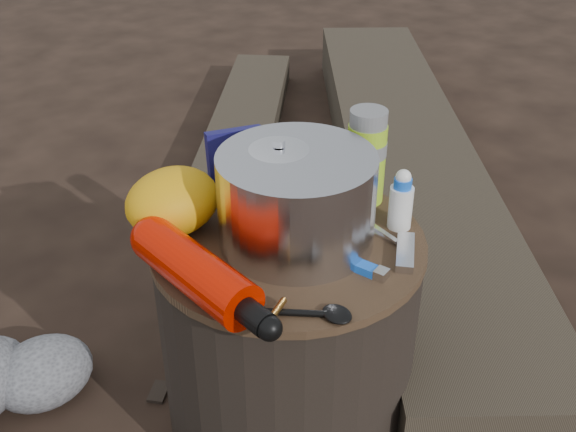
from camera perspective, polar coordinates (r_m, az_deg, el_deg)
ground at (r=1.48m, az=0.00°, el=-15.90°), size 60.00×60.00×0.00m
stump at (r=1.33m, az=0.00°, el=-9.66°), size 0.47×0.47×0.43m
log_main at (r=2.19m, az=9.49°, el=4.23°), size 1.65×1.93×0.18m
log_small at (r=2.52m, az=-3.47°, el=7.43°), size 1.00×1.01×0.10m
foil_windscreen at (r=1.15m, az=0.69°, el=1.35°), size 0.26×0.26×0.16m
camping_pot at (r=1.17m, az=-0.72°, el=2.14°), size 0.17×0.17×0.17m
fuel_bottle at (r=1.07m, az=-7.52°, el=-4.51°), size 0.08×0.31×0.08m
thermos at (r=1.28m, az=6.40°, el=4.82°), size 0.07×0.07×0.18m
travel_mug at (r=1.30m, az=-1.06°, el=4.18°), size 0.08×0.08×0.12m
stuff_sack at (r=1.21m, az=-9.40°, el=1.17°), size 0.17×0.14×0.11m
food_pouch at (r=1.29m, az=-4.23°, el=4.22°), size 0.11×0.06×0.13m
lighter at (r=1.13m, az=5.66°, el=-3.97°), size 0.04×0.09×0.02m
multitool at (r=1.17m, az=9.54°, el=-2.93°), size 0.10×0.09×0.01m
pot_grabber at (r=1.22m, az=6.96°, el=-1.25°), size 0.04×0.12×0.01m
spork at (r=1.03m, az=0.00°, el=-7.83°), size 0.13×0.13×0.01m
squeeze_bottle at (r=1.22m, az=9.20°, el=1.12°), size 0.04×0.04×0.10m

